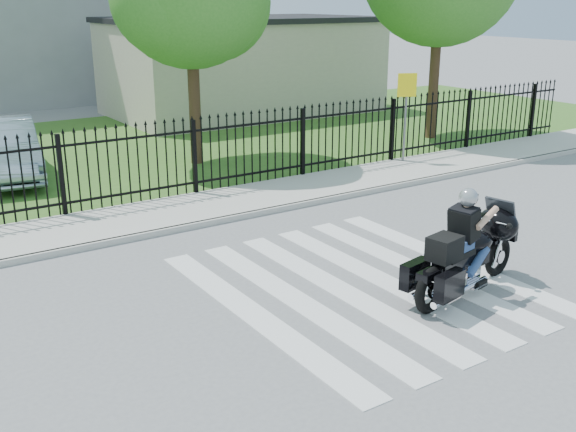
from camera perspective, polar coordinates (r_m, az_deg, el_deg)
ground at (r=10.97m, az=6.19°, el=-5.78°), size 120.00×120.00×0.00m
crosswalk at (r=10.97m, az=6.19°, el=-5.75°), size 5.00×5.50×0.01m
sidewalk at (r=14.89m, az=-6.10°, el=0.93°), size 40.00×2.00×0.12m
curb at (r=14.04m, az=-4.21°, el=-0.07°), size 40.00×0.12×0.12m
grass_strip at (r=21.18m, az=-14.97°, el=5.41°), size 40.00×12.00×0.02m
iron_fence at (r=15.53m, az=-7.92°, el=4.80°), size 26.00×0.04×1.80m
building_low at (r=27.38m, az=-3.89°, el=12.40°), size 10.00×6.00×3.50m
building_low_roof at (r=27.26m, az=-3.98°, el=16.27°), size 10.20×6.20×0.20m
motorcycle_rider at (r=10.69m, az=14.81°, el=-2.82°), size 2.62×1.19×1.75m
parked_car at (r=18.54m, az=-22.93°, el=5.23°), size 2.16×4.64×1.47m
traffic_sign at (r=18.58m, az=10.00°, el=9.74°), size 0.49×0.26×2.38m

